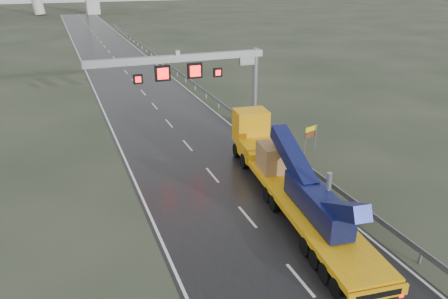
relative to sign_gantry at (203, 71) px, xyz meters
name	(u,v)px	position (x,y,z in m)	size (l,w,h in m)	color
ground	(280,256)	(-2.10, -17.99, -5.61)	(400.00, 400.00, 0.00)	#282F21
road	(134,81)	(-2.10, 22.01, -5.60)	(11.00, 200.00, 0.02)	black
guardrail	(203,90)	(4.00, 12.01, -4.91)	(0.20, 140.00, 1.40)	gray
sign_gantry	(203,71)	(0.00, 0.00, 0.00)	(14.90, 1.20, 7.42)	#B4B5B0
heavy_haul_truck	(283,169)	(1.16, -12.06, -3.93)	(4.78, 18.70, 4.35)	orange
exit_sign_pair	(311,134)	(6.43, -6.88, -4.05)	(1.25, 0.46, 2.23)	gray
striped_barrier	(245,123)	(3.90, 0.07, -5.01)	(0.71, 0.38, 1.21)	red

